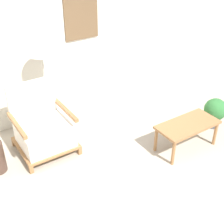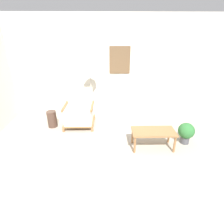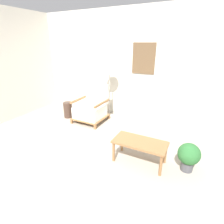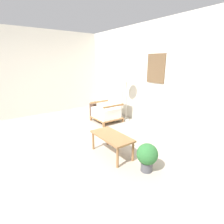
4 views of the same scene
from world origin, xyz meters
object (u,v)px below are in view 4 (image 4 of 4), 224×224
object	(u,v)px
vase	(93,110)
potted_plant	(147,156)
coffee_table	(112,138)
floor_lamp	(127,79)
armchair	(108,110)

from	to	relation	value
vase	potted_plant	world-z (taller)	potted_plant
potted_plant	coffee_table	bearing A→B (deg)	-168.43
coffee_table	potted_plant	world-z (taller)	potted_plant
potted_plant	floor_lamp	bearing A→B (deg)	147.14
coffee_table	armchair	bearing A→B (deg)	147.47
armchair	coffee_table	bearing A→B (deg)	-32.53
floor_lamp	coffee_table	size ratio (longest dim) A/B	1.62
floor_lamp	vase	world-z (taller)	floor_lamp
armchair	potted_plant	bearing A→B (deg)	-20.63
floor_lamp	vase	distance (m)	1.52
potted_plant	armchair	bearing A→B (deg)	159.37
armchair	vase	distance (m)	0.71
armchair	floor_lamp	world-z (taller)	floor_lamp
coffee_table	vase	size ratio (longest dim) A/B	2.06
vase	armchair	bearing A→B (deg)	8.00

